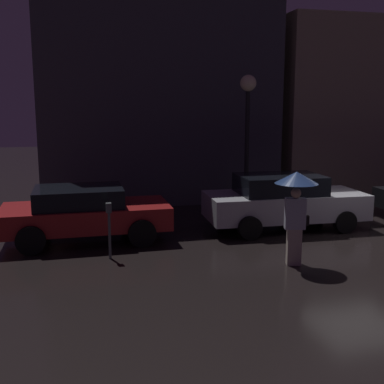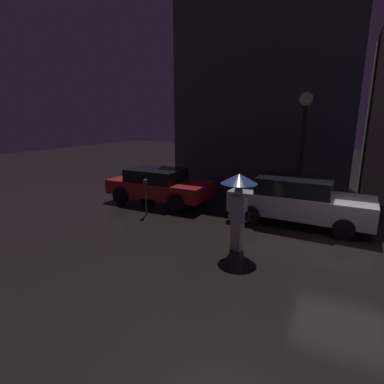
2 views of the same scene
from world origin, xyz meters
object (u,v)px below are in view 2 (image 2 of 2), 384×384
object	(u,v)px
parked_car_red	(159,185)
street_lamp_near	(304,121)
parked_car_silver	(298,200)
pedestrian_with_umbrella	(239,193)
parking_meter	(146,193)

from	to	relation	value
parked_car_red	street_lamp_near	bearing A→B (deg)	23.49
parked_car_silver	pedestrian_with_umbrella	distance (m)	3.23
parked_car_red	parked_car_silver	world-z (taller)	parked_car_silver
parked_car_red	parked_car_silver	xyz separation A→B (m)	(5.42, -0.04, 0.04)
street_lamp_near	parked_car_red	bearing A→B (deg)	-156.75
parked_car_silver	parking_meter	size ratio (longest dim) A/B	3.47
parked_car_silver	parking_meter	distance (m)	5.17
pedestrian_with_umbrella	street_lamp_near	distance (m)	5.53
parked_car_silver	pedestrian_with_umbrella	size ratio (longest dim) A/B	2.18
parking_meter	street_lamp_near	bearing A→B (deg)	39.63
pedestrian_with_umbrella	parked_car_red	bearing A→B (deg)	159.59
parked_car_red	parked_car_silver	distance (m)	5.42
pedestrian_with_umbrella	street_lamp_near	world-z (taller)	street_lamp_near
parked_car_red	parking_meter	distance (m)	1.71
parking_meter	street_lamp_near	distance (m)	6.51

